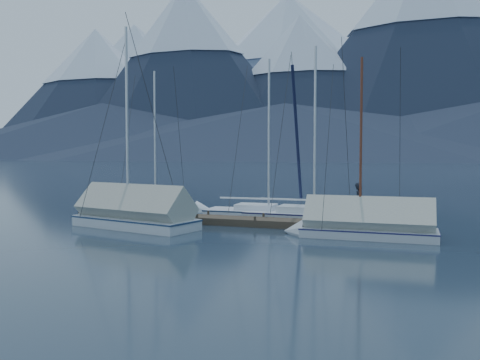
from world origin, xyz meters
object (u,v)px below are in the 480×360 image
at_px(sailboat_open_left, 164,210).
at_px(person, 360,202).
at_px(sailboat_open_mid, 278,216).
at_px(sailboat_open_right, 324,219).
at_px(sailboat_covered_near, 357,227).
at_px(sailboat_covered_far, 126,216).

height_order(sailboat_open_left, person, sailboat_open_left).
relative_size(sailboat_open_left, sailboat_open_mid, 0.97).
height_order(sailboat_open_mid, sailboat_open_right, sailboat_open_right).
bearing_deg(sailboat_open_right, person, -42.18).
bearing_deg(sailboat_covered_near, person, 93.65).
distance_m(sailboat_open_right, sailboat_covered_near, 4.59).
bearing_deg(person, sailboat_open_mid, 56.85).
relative_size(sailboat_open_mid, sailboat_covered_near, 1.13).
xyz_separation_m(sailboat_open_right, sailboat_covered_far, (-8.65, -4.77, 0.33)).
xyz_separation_m(sailboat_open_left, sailboat_open_right, (9.65, -0.87, 0.01)).
height_order(sailboat_covered_near, sailboat_covered_far, sailboat_covered_far).
xyz_separation_m(sailboat_open_left, sailboat_covered_near, (11.75, -4.94, 0.25)).
relative_size(sailboat_open_left, sailboat_covered_near, 1.10).
xyz_separation_m(sailboat_open_left, sailboat_covered_far, (1.01, -5.63, 0.35)).
bearing_deg(sailboat_open_mid, sailboat_open_left, 177.22).
relative_size(sailboat_open_right, sailboat_covered_near, 1.18).
distance_m(sailboat_covered_near, sailboat_covered_far, 10.76).
xyz_separation_m(sailboat_open_mid, sailboat_covered_far, (-6.05, -5.29, 0.34)).
bearing_deg(sailboat_open_left, sailboat_covered_far, -79.88).
height_order(sailboat_covered_near, person, sailboat_covered_near).
height_order(sailboat_open_right, person, sailboat_open_right).
relative_size(sailboat_open_mid, sailboat_open_right, 0.96).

